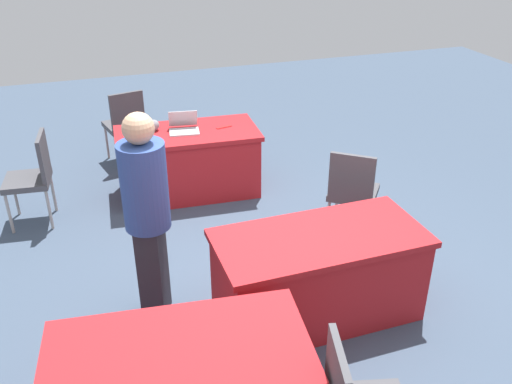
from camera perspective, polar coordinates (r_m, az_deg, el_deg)
The scene contains 10 objects.
ground_plane at distance 4.74m, azimuth 2.35°, elevation -10.80°, with size 14.40×14.40×0.00m, color #3D4C60.
table_foreground at distance 6.24m, azimuth -6.99°, elevation 3.13°, with size 1.60×0.87×0.74m.
table_mid_left at distance 4.38m, azimuth 6.46°, elevation -8.56°, with size 1.63×0.80×0.74m.
chair_near_front at distance 5.30m, azimuth 9.99°, elevation 0.31°, with size 0.62×0.62×0.95m.
chair_tucked_left at distance 5.95m, azimuth -22.10°, elevation 1.78°, with size 0.48×0.48×0.95m.
chair_aisle at distance 7.05m, azimuth -13.41°, elevation 7.10°, with size 0.53×0.53×0.95m.
person_organiser at distance 4.10m, azimuth -11.25°, elevation -1.93°, with size 0.44×0.44×1.72m.
laptop_silver at distance 6.09m, azimuth -7.50°, elevation 6.64°, with size 0.36×0.34×0.21m.
yarn_ball at distance 6.15m, azimuth -10.58°, elevation 6.83°, with size 0.12×0.12×0.12m, color gray.
scissors_red at distance 6.16m, azimuth -3.34°, elevation 6.75°, with size 0.18×0.04×0.01m, color red.
Camera 1 is at (1.34, 3.45, 2.97)m, focal length 38.55 mm.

